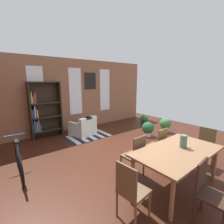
% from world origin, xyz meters
% --- Properties ---
extents(ground_plane, '(9.30, 9.30, 0.00)m').
position_xyz_m(ground_plane, '(0.00, 0.00, 0.00)').
color(ground_plane, '#3F1D11').
extents(back_wall_brick, '(7.58, 0.12, 2.98)m').
position_xyz_m(back_wall_brick, '(0.00, 3.64, 1.49)').
color(back_wall_brick, '#966045').
rests_on(back_wall_brick, ground).
extents(window_pane_0, '(0.55, 0.02, 1.93)m').
position_xyz_m(window_pane_0, '(-1.54, 3.57, 1.64)').
color(window_pane_0, white).
extents(window_pane_1, '(0.55, 0.02, 1.93)m').
position_xyz_m(window_pane_1, '(0.00, 3.57, 1.64)').
color(window_pane_1, white).
extents(window_pane_2, '(0.55, 0.02, 1.93)m').
position_xyz_m(window_pane_2, '(1.54, 3.57, 1.64)').
color(window_pane_2, white).
extents(dining_table, '(1.85, 1.02, 0.77)m').
position_xyz_m(dining_table, '(-0.17, -1.21, 0.69)').
color(dining_table, brown).
rests_on(dining_table, ground).
extents(vase_on_table, '(0.14, 0.14, 0.26)m').
position_xyz_m(vase_on_table, '(0.03, -1.21, 0.90)').
color(vase_on_table, '#4C7266').
rests_on(vase_on_table, dining_table).
extents(tealight_candle_0, '(0.04, 0.04, 0.04)m').
position_xyz_m(tealight_candle_0, '(0.02, -1.39, 0.79)').
color(tealight_candle_0, silver).
rests_on(tealight_candle_0, dining_table).
extents(dining_chair_far_left, '(0.42, 0.42, 0.95)m').
position_xyz_m(dining_chair_far_left, '(-0.59, -0.47, 0.51)').
color(dining_chair_far_left, brown).
rests_on(dining_chair_far_left, ground).
extents(dining_chair_head_right, '(0.40, 0.40, 0.95)m').
position_xyz_m(dining_chair_head_right, '(1.12, -1.21, 0.51)').
color(dining_chair_head_right, brown).
rests_on(dining_chair_head_right, ground).
extents(dining_chair_far_right, '(0.43, 0.43, 0.95)m').
position_xyz_m(dining_chair_far_right, '(0.25, -0.47, 0.51)').
color(dining_chair_far_right, brown).
rests_on(dining_chair_far_right, ground).
extents(dining_chair_head_left, '(0.44, 0.44, 0.95)m').
position_xyz_m(dining_chair_head_left, '(-1.47, -1.21, 0.51)').
color(dining_chair_head_left, brown).
rests_on(dining_chair_head_left, ground).
extents(dining_chair_near_left, '(0.43, 0.43, 0.95)m').
position_xyz_m(dining_chair_near_left, '(-0.60, -1.94, 0.51)').
color(dining_chair_near_left, '#362117').
rests_on(dining_chair_near_left, ground).
extents(bookshelf_tall, '(1.10, 0.33, 2.06)m').
position_xyz_m(bookshelf_tall, '(-1.42, 3.38, 1.02)').
color(bookshelf_tall, '#2D2319').
rests_on(bookshelf_tall, ground).
extents(armchair_white, '(0.97, 0.97, 0.75)m').
position_xyz_m(armchair_white, '(-0.16, 2.68, 0.28)').
color(armchair_white, white).
rests_on(armchair_white, ground).
extents(bicycle_second, '(0.44, 1.67, 0.88)m').
position_xyz_m(bicycle_second, '(-2.59, 1.22, 0.34)').
color(bicycle_second, black).
rests_on(bicycle_second, ground).
extents(potted_plant_by_shelf, '(0.45, 0.45, 0.55)m').
position_xyz_m(potted_plant_by_shelf, '(1.70, 1.02, 0.30)').
color(potted_plant_by_shelf, silver).
rests_on(potted_plant_by_shelf, ground).
extents(potted_plant_corner, '(0.44, 0.44, 0.59)m').
position_xyz_m(potted_plant_corner, '(2.64, 0.88, 0.33)').
color(potted_plant_corner, silver).
rests_on(potted_plant_corner, ground).
extents(potted_plant_window, '(0.35, 0.35, 0.46)m').
position_xyz_m(potted_plant_window, '(2.87, 2.20, 0.24)').
color(potted_plant_window, '#333338').
rests_on(potted_plant_window, ground).
extents(striped_rug, '(1.65, 1.03, 0.01)m').
position_xyz_m(striped_rug, '(-0.14, 2.42, 0.00)').
color(striped_rug, '#1E1E33').
rests_on(striped_rug, ground).
extents(framed_picture, '(0.56, 0.03, 0.72)m').
position_xyz_m(framed_picture, '(0.73, 3.56, 2.08)').
color(framed_picture, black).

